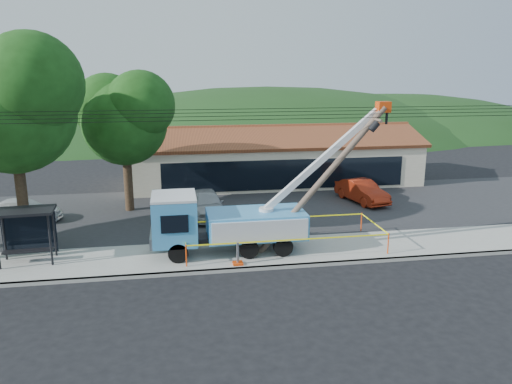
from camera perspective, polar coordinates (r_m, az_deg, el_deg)
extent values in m
plane|color=black|center=(21.38, 2.47, -10.94)|extent=(120.00, 120.00, 0.00)
cube|color=#9C9B92|center=(23.23, 1.38, -8.63)|extent=(60.00, 0.25, 0.15)
cube|color=#9C9B92|center=(24.97, 0.55, -6.98)|extent=(60.00, 4.00, 0.15)
cube|color=#28282B|center=(32.48, -1.93, -2.04)|extent=(60.00, 12.00, 0.10)
cube|color=beige|center=(40.45, 2.16, 3.55)|extent=(22.00, 8.00, 3.40)
cube|color=black|center=(36.65, 3.43, 2.01)|extent=(18.04, 0.08, 2.21)
cube|color=brown|center=(38.17, 2.80, 6.26)|extent=(22.50, 4.53, 1.52)
cube|color=brown|center=(42.06, 1.63, 6.99)|extent=(22.50, 4.53, 1.52)
cube|color=brown|center=(40.04, 2.20, 7.57)|extent=(22.50, 0.30, 0.25)
cylinder|color=#332316|center=(28.82, -25.18, -0.36)|extent=(0.56, 0.56, 5.06)
sphere|color=#173E11|center=(28.16, -26.10, 8.29)|extent=(6.30, 6.30, 6.30)
sphere|color=#173E11|center=(26.95, -24.30, 11.23)|extent=(5.04, 5.04, 5.04)
cylinder|color=#332316|center=(32.82, -14.40, 1.36)|extent=(0.56, 0.56, 4.18)
sphere|color=#173E11|center=(32.25, -14.79, 7.63)|extent=(5.25, 5.25, 5.25)
sphere|color=#173E11|center=(32.97, -16.63, 9.30)|extent=(4.20, 4.20, 4.20)
sphere|color=#173E11|center=(31.38, -13.10, 9.66)|extent=(4.20, 4.20, 4.20)
ellipsoid|color=#1C3E16|center=(75.29, -17.93, 6.41)|extent=(78.40, 56.00, 28.00)
ellipsoid|color=#1C3E16|center=(75.82, 1.23, 7.13)|extent=(89.60, 64.00, 32.00)
ellipsoid|color=#1C3E16|center=(81.94, 15.22, 7.16)|extent=(72.80, 52.00, 26.00)
cylinder|color=black|center=(22.54, 1.00, 8.30)|extent=(60.00, 0.02, 0.02)
cylinder|color=black|center=(23.02, 0.77, 8.72)|extent=(60.00, 0.02, 0.02)
cylinder|color=black|center=(23.50, 0.55, 9.12)|extent=(60.00, 0.02, 0.02)
cylinder|color=black|center=(23.88, 0.38, 9.49)|extent=(60.00, 0.02, 0.02)
cylinder|color=black|center=(23.71, -8.90, -6.89)|extent=(0.94, 0.31, 0.94)
cylinder|color=black|center=(25.78, -8.98, -5.16)|extent=(0.94, 0.31, 0.94)
cylinder|color=black|center=(23.95, -0.82, -6.49)|extent=(0.94, 0.31, 0.94)
cylinder|color=black|center=(26.00, -1.56, -4.82)|extent=(0.94, 0.31, 0.94)
cylinder|color=black|center=(24.25, 3.12, -6.25)|extent=(0.94, 0.31, 0.94)
cylinder|color=black|center=(26.27, 2.07, -4.63)|extent=(0.94, 0.31, 0.94)
cube|color=black|center=(24.81, -2.65, -5.13)|extent=(6.91, 1.05, 0.26)
cube|color=#3B98D2|center=(24.33, -9.30, -3.10)|extent=(2.09, 2.51, 2.20)
cube|color=silver|center=(24.02, -9.41, -0.48)|extent=(2.09, 2.51, 0.13)
cube|color=black|center=(24.31, -11.66, -2.84)|extent=(0.08, 1.88, 0.94)
cube|color=gray|center=(24.61, -11.79, -5.06)|extent=(0.16, 2.41, 0.52)
cube|color=#3B98D2|center=(24.77, -0.02, -3.62)|extent=(4.81, 2.51, 1.26)
cylinder|color=silver|center=(24.72, 1.18, -2.52)|extent=(0.73, 0.73, 0.63)
cube|color=silver|center=(24.78, 7.73, 3.87)|extent=(5.90, 0.29, 5.15)
cube|color=gray|center=(24.83, 8.44, 4.48)|extent=(3.55, 0.19, 3.10)
cube|color=#E8410C|center=(25.28, 14.34, 9.40)|extent=(0.63, 0.52, 0.52)
cube|color=#E8410C|center=(23.40, -2.09, -8.14)|extent=(0.47, 0.47, 0.08)
cube|color=#E8410C|center=(27.12, 2.64, -4.99)|extent=(0.47, 0.47, 0.08)
cylinder|color=brown|center=(24.57, 7.48, 1.30)|extent=(6.32, 0.30, 7.22)
cube|color=brown|center=(24.98, 13.37, 8.10)|extent=(0.16, 1.69, 0.16)
cylinder|color=black|center=(25.37, 12.53, 7.59)|extent=(0.56, 0.34, 0.58)
cylinder|color=black|center=(24.50, 13.35, 7.33)|extent=(0.56, 0.34, 0.58)
cylinder|color=black|center=(24.77, -22.47, -5.07)|extent=(0.11, 0.11, 2.44)
cylinder|color=black|center=(26.37, -26.87, -4.41)|extent=(0.11, 0.11, 2.44)
cylinder|color=black|center=(25.91, -22.06, -4.21)|extent=(0.11, 0.11, 2.44)
cube|color=black|center=(25.20, -25.03, -1.99)|extent=(2.74, 1.79, 0.12)
cube|color=black|center=(26.17, -24.47, -4.28)|extent=(2.44, 0.21, 2.03)
cube|color=black|center=(25.75, -24.59, -6.13)|extent=(2.26, 0.55, 0.08)
cylinder|color=#E8410C|center=(23.18, -7.97, -7.23)|extent=(0.06, 0.06, 1.05)
cylinder|color=#E8410C|center=(25.33, 14.87, -5.72)|extent=(0.06, 0.06, 1.05)
cylinder|color=#E8410C|center=(28.43, 11.95, -3.38)|extent=(0.06, 0.06, 1.05)
cylinder|color=#E8410C|center=(26.53, -8.22, -4.47)|extent=(0.06, 0.06, 1.05)
cube|color=yellow|center=(23.62, 4.00, -5.50)|extent=(9.79, 0.01, 0.06)
cube|color=yellow|center=(26.72, 13.38, -3.53)|extent=(0.01, 3.56, 0.06)
cube|color=yellow|center=(26.92, 2.23, -3.02)|extent=(9.79, 0.01, 0.06)
cube|color=yellow|center=(24.70, -8.14, -4.73)|extent=(0.01, 3.56, 0.06)
imported|color=#A7AAAE|center=(31.05, -5.65, -2.96)|extent=(2.44, 5.02, 1.65)
imported|color=#9D250F|center=(34.98, 11.95, -1.26)|extent=(2.63, 4.80, 1.50)
imported|color=silver|center=(33.17, -24.86, -3.11)|extent=(4.70, 2.63, 1.29)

